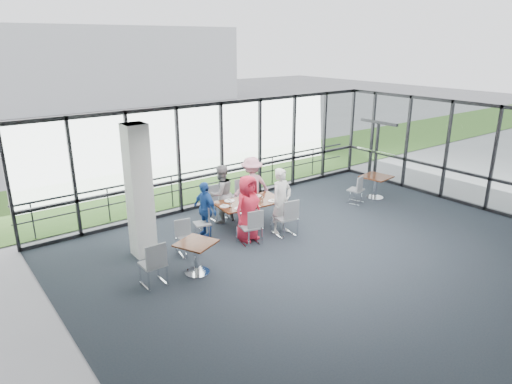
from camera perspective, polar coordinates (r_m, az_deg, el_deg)
floor at (r=11.22m, az=10.16°, el=-8.13°), size 12.00×10.00×0.02m
ceiling at (r=10.21m, az=11.18°, el=8.22°), size 12.00×10.00×0.04m
wall_left at (r=7.62m, az=-21.99°, el=-9.13°), size 0.10×10.00×3.20m
curtain_wall_back at (r=14.28m, az=-4.31°, el=4.82°), size 12.00×0.10×3.20m
curtain_wall_right at (r=15.45m, az=25.90°, el=4.05°), size 0.10×10.00×3.20m
exit_door at (r=17.52m, az=14.81°, el=4.96°), size 0.12×1.60×2.10m
structural_column at (r=10.96m, az=-14.39°, el=0.04°), size 0.50×0.50×3.20m
apron at (r=18.95m, az=-12.50°, el=2.79°), size 80.00×70.00×0.02m
grass_strip at (r=17.21m, az=-9.66°, el=1.49°), size 80.00×5.00×0.01m
hangar_main at (r=40.39m, az=-21.35°, el=14.48°), size 24.00×10.00×6.00m
guard_rail at (r=15.07m, az=-5.46°, el=1.17°), size 12.00×0.06×0.06m
main_table at (r=12.56m, az=-0.83°, el=-1.74°), size 1.95×1.21×0.75m
side_table_left at (r=10.18m, az=-7.49°, el=-6.95°), size 1.00×1.00×0.75m
side_table_right at (r=15.39m, az=14.79°, el=1.52°), size 0.96×0.96×0.75m
diner_near_left at (r=11.67m, az=-1.02°, el=-2.04°), size 0.92×0.68×1.74m
diner_near_right at (r=12.13m, az=3.21°, el=-1.13°), size 0.69×0.53×1.79m
diner_far_left at (r=12.88m, az=-4.40°, el=-0.24°), size 0.84×0.54×1.68m
diner_far_right at (r=13.37m, az=-0.54°, el=0.72°), size 1.23×0.78×1.76m
diner_end at (r=12.00m, az=-6.42°, el=-2.17°), size 0.58×0.93×1.50m
chair_main_nl at (r=11.59m, az=-0.82°, el=-4.40°), size 0.54×0.54×0.90m
chair_main_nr at (r=12.09m, az=3.61°, el=-3.23°), size 0.55×0.55×0.99m
chair_main_fl at (r=13.22m, az=-4.84°, el=-1.42°), size 0.48×0.48×0.95m
chair_main_fr at (r=13.63m, az=-1.19°, el=-0.66°), size 0.53×0.53×0.99m
chair_main_end at (r=12.00m, az=-6.73°, el=-3.93°), size 0.48×0.48×0.82m
chair_spare_la at (r=9.93m, az=-12.79°, el=-8.75°), size 0.48×0.48×0.98m
chair_spare_lb at (r=11.13m, az=-8.48°, el=-5.77°), size 0.49×0.49×0.85m
chair_spare_r at (r=14.78m, az=12.38°, el=0.26°), size 0.55×0.55×0.90m
plate_nl at (r=11.97m, az=-2.06°, el=-2.08°), size 0.27×0.27×0.01m
plate_nr at (r=12.54m, az=2.08°, el=-1.11°), size 0.25×0.25×0.01m
plate_fl at (r=12.56m, az=-3.33°, el=-1.09°), size 0.29×0.29×0.01m
plate_fr at (r=12.94m, az=0.10°, el=-0.47°), size 0.27×0.27×0.01m
plate_end at (r=12.16m, az=-3.94°, el=-1.78°), size 0.25×0.25×0.01m
tumbler_a at (r=12.20m, az=-1.31°, el=-1.36°), size 0.07×0.07×0.14m
tumbler_b at (r=12.43m, az=0.76°, el=-0.94°), size 0.08×0.08×0.15m
tumbler_c at (r=12.69m, az=-1.11°, el=-0.58°), size 0.07×0.07×0.13m
tumbler_d at (r=12.05m, az=-3.18°, el=-1.63°), size 0.07×0.07×0.15m
menu_a at (r=12.13m, az=-0.24°, el=-1.81°), size 0.34×0.27×0.00m
menu_b at (r=12.63m, az=2.78°, el=-1.00°), size 0.40×0.37×0.00m
menu_c at (r=12.87m, az=-1.37°, el=-0.60°), size 0.34×0.29×0.00m
condiment_caddy at (r=12.57m, az=-0.85°, el=-0.99°), size 0.10×0.07×0.04m
ketchup_bottle at (r=12.56m, az=-0.89°, el=-0.67°), size 0.06×0.06×0.18m
green_bottle at (r=12.56m, az=-0.49°, el=-0.61°), size 0.05×0.05×0.20m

